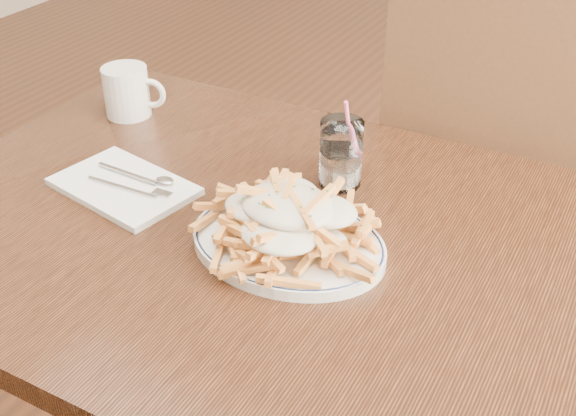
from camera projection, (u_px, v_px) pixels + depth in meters
The scene contains 8 objects.
table at pixel (284, 274), 1.11m from camera, with size 1.20×0.80×0.75m.
chair_far at pixel (494, 179), 1.54m from camera, with size 0.55×0.55×1.01m.
fries_plate at pixel (288, 243), 1.03m from camera, with size 0.35×0.32×0.02m.
loaded_fries at pixel (288, 213), 1.00m from camera, with size 0.27×0.22×0.08m.
napkin at pixel (124, 186), 1.17m from camera, with size 0.22×0.15×0.01m, color white.
cutlery at pixel (125, 181), 1.17m from camera, with size 0.17×0.06×0.01m.
water_glass at pixel (341, 157), 1.16m from camera, with size 0.07×0.07×0.15m.
coffee_mug at pixel (128, 92), 1.38m from camera, with size 0.12×0.09×0.10m.
Camera 1 is at (0.43, -0.77, 1.37)m, focal length 45.00 mm.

